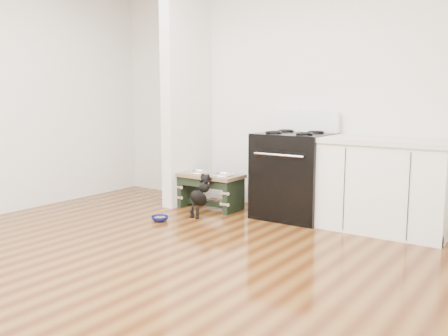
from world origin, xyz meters
TOP-DOWN VIEW (x-y plane):
  - ground at (0.00, 0.00)m, footprint 5.00×5.00m
  - room_shell at (0.00, 0.00)m, footprint 5.00×5.00m
  - partition_wall at (-1.18, 2.10)m, footprint 0.15×0.80m
  - oven_range at (0.25, 2.16)m, footprint 0.76×0.69m
  - cabinet_run at (1.23, 2.18)m, footprint 1.24×0.64m
  - dog_feeder at (-0.74, 1.97)m, footprint 0.76×0.40m
  - puppy at (-0.61, 1.62)m, footprint 0.13×0.39m
  - floor_bowl at (-0.82, 1.19)m, footprint 0.22×0.22m

SIDE VIEW (x-z plane):
  - ground at x=0.00m, z-range 0.00..0.00m
  - floor_bowl at x=-0.82m, z-range 0.00..0.06m
  - puppy at x=-0.61m, z-range 0.02..0.48m
  - dog_feeder at x=-0.74m, z-range 0.08..0.51m
  - cabinet_run at x=1.23m, z-range 0.00..0.91m
  - oven_range at x=0.25m, z-range -0.09..1.05m
  - partition_wall at x=-1.18m, z-range 0.00..2.70m
  - room_shell at x=0.00m, z-range -0.88..4.12m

